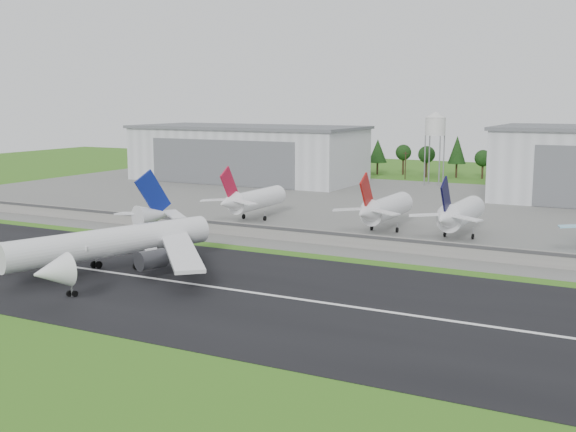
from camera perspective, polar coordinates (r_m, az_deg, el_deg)
The scene contains 13 objects.
ground at distance 129.09m, azimuth -10.36°, elevation -6.31°, with size 600.00×600.00×0.00m, color #2E6919.
runway at distance 136.79m, azimuth -7.77°, elevation -5.33°, with size 320.00×60.00×0.10m, color black.
runway_centerline at distance 136.77m, azimuth -7.77°, elevation -5.31°, with size 220.00×1.00×0.02m, color white.
apron at distance 233.38m, azimuth 8.08°, elevation 0.71°, with size 320.00×150.00×0.10m, color slate.
blast_fence at distance 174.05m, azimuth 0.83°, elevation -1.51°, with size 240.00×0.61×3.50m.
hangar_west at distance 306.83m, azimuth -3.21°, elevation 4.98°, with size 97.00×44.00×23.20m.
water_tower at distance 294.44m, azimuth 11.57°, elevation 7.15°, with size 8.40×8.40×29.40m.
utility_poles at distance 309.31m, azimuth 13.10°, elevation 2.63°, with size 230.00×3.00×12.00m, color black, non-canonical shape.
treeline at distance 323.77m, azimuth 13.78°, elevation 2.89°, with size 320.00×16.00×22.00m, color black, non-canonical shape.
main_airliner at distance 146.85m, azimuth -13.88°, elevation -2.57°, with size 54.06×57.57×18.17m.
parked_jet_red_a at distance 204.34m, azimuth -2.91°, elevation 1.30°, with size 7.36×31.29×16.61m.
parked_jet_red_b at distance 187.54m, azimuth 7.50°, elevation 0.57°, with size 7.36×31.29×16.79m.
parked_jet_navy at distance 181.82m, azimuth 13.29°, elevation 0.15°, with size 7.36×31.29×16.86m.
Camera 1 is at (77.34, -97.53, 34.22)m, focal length 45.00 mm.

